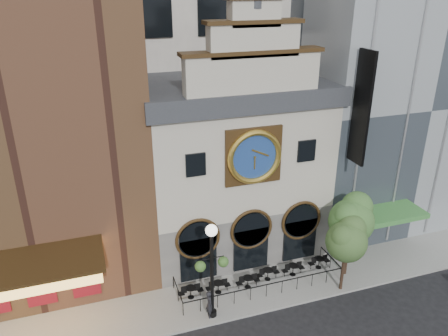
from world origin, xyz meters
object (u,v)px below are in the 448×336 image
object	(u,v)px
bistro_0	(191,291)
pedestrian	(209,304)
bistro_2	(248,281)
bistro_4	(293,269)
lamppost	(212,262)
tree_left	(347,238)
bistro_1	(218,286)
bistro_5	(319,262)
bistro_3	(268,274)
tree_right	(352,218)

from	to	relation	value
bistro_0	pedestrian	xyz separation A→B (m)	(0.64, -1.93, 0.42)
bistro_2	bistro_4	bearing A→B (deg)	4.42
lamppost	tree_left	world-z (taller)	lamppost
bistro_2	tree_left	distance (m)	6.79
bistro_1	tree_left	distance (m)	8.51
tree_left	bistro_0	bearing A→B (deg)	166.97
bistro_5	lamppost	distance (m)	9.17
bistro_2	tree_left	world-z (taller)	tree_left
pedestrian	lamppost	size ratio (longest dim) A/B	0.29
bistro_4	tree_left	xyz separation A→B (m)	(2.30, -2.22, 3.25)
tree_left	pedestrian	bearing A→B (deg)	178.45
bistro_0	bistro_3	xyz separation A→B (m)	(5.24, 0.14, 0.00)
bistro_5	bistro_4	bearing A→B (deg)	-175.67
bistro_1	tree_left	bearing A→B (deg)	-15.31
bistro_1	lamppost	bearing A→B (deg)	-117.05
bistro_0	tree_left	xyz separation A→B (m)	(9.34, -2.16, 3.25)
lamppost	tree_right	distance (m)	9.74
tree_left	bistro_2	bearing A→B (deg)	160.82
bistro_5	tree_left	bearing A→B (deg)	-83.92
bistro_2	tree_left	xyz separation A→B (m)	(5.63, -1.96, 3.25)
bistro_1	bistro_4	world-z (taller)	same
tree_right	bistro_4	bearing A→B (deg)	165.15
bistro_3	lamppost	distance (m)	5.92
bistro_1	bistro_2	size ratio (longest dim) A/B	1.00
bistro_2	tree_right	world-z (taller)	tree_right
bistro_2	pedestrian	distance (m)	3.55
bistro_5	bistro_2	bearing A→B (deg)	-175.61
pedestrian	tree_left	bearing A→B (deg)	-89.75
bistro_5	tree_right	xyz separation A→B (m)	(1.39, -1.07, 3.79)
bistro_1	pedestrian	bearing A→B (deg)	-121.23
bistro_2	bistro_3	distance (m)	1.57
bistro_3	bistro_5	xyz separation A→B (m)	(3.84, 0.07, 0.00)
bistro_1	tree_left	world-z (taller)	tree_left
bistro_4	bistro_5	size ratio (longest dim) A/B	1.00
bistro_5	bistro_3	bearing A→B (deg)	-178.92
bistro_1	lamppost	distance (m)	3.92
bistro_0	bistro_3	size ratio (longest dim) A/B	1.00
bistro_0	bistro_5	bearing A→B (deg)	1.33
bistro_4	bistro_1	bearing A→B (deg)	-178.48
bistro_2	tree_right	bearing A→B (deg)	-5.52
pedestrian	bistro_1	bearing A→B (deg)	-29.43
bistro_0	bistro_5	world-z (taller)	same
bistro_0	lamppost	xyz separation A→B (m)	(0.81, -1.93, 3.32)
bistro_0	lamppost	size ratio (longest dim) A/B	0.26
bistro_5	bistro_1	bearing A→B (deg)	-177.69
bistro_4	bistro_0	bearing A→B (deg)	-179.55
bistro_0	bistro_2	xyz separation A→B (m)	(3.71, -0.20, 0.00)
bistro_1	bistro_5	distance (m)	7.34
tree_right	pedestrian	bearing A→B (deg)	-173.80
tree_left	lamppost	bearing A→B (deg)	178.46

